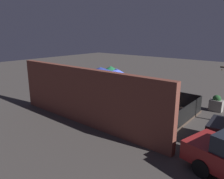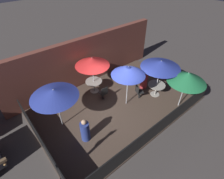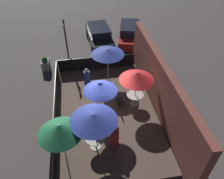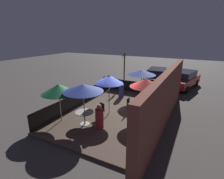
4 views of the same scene
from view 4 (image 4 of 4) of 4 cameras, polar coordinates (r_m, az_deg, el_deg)
ground_plane at (r=11.43m, az=1.30°, el=-7.71°), size 60.00×60.00×0.00m
patio_deck at (r=11.40m, az=1.30°, el=-7.43°), size 8.80×5.61×0.12m
building_wall at (r=10.00m, az=17.22°, el=-2.82°), size 10.40×0.36×3.06m
fence_front at (r=12.55m, az=-10.09°, el=-2.67°), size 8.60×0.05×0.95m
fence_side_left at (r=15.01m, az=8.62°, el=0.76°), size 0.05×5.41×0.95m
patio_umbrella_0 at (r=9.20m, az=-9.41°, el=0.54°), size 2.14×2.14×2.30m
patio_umbrella_1 at (r=10.37m, az=11.09°, el=2.17°), size 1.92×1.92×2.30m
patio_umbrella_2 at (r=9.97m, az=-17.02°, el=0.22°), size 1.93×1.93×2.19m
patio_umbrella_3 at (r=10.42m, az=-1.00°, el=3.36°), size 1.73×1.73×2.45m
patio_umbrella_4 at (r=13.28m, az=9.68°, el=5.58°), size 2.10×2.10×2.25m
dining_table_0 at (r=9.74m, az=-8.97°, el=-8.01°), size 0.99×0.99×0.73m
dining_table_1 at (r=10.84m, az=10.64°, el=-5.33°), size 0.98×0.98×0.74m
patio_chair_0 at (r=10.34m, az=-3.71°, el=-6.75°), size 0.52×0.52×0.92m
patio_chair_1 at (r=11.20m, az=5.82°, el=-4.86°), size 0.41×0.41×0.92m
patron_0 at (r=9.28m, az=-4.13°, el=-9.17°), size 0.61×0.61×1.33m
patron_1 at (r=13.72m, az=3.05°, el=-0.34°), size 0.57×0.57×1.24m
planter_box at (r=17.04m, az=-2.32°, el=2.52°), size 0.77×0.54×1.04m
light_post at (r=16.81m, az=4.03°, el=7.16°), size 1.10×0.12×3.29m
parked_car_0 at (r=18.27m, az=14.32°, el=4.24°), size 4.61×2.03×1.62m
parked_car_1 at (r=17.86m, az=22.42°, el=3.15°), size 4.85×2.74×1.62m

